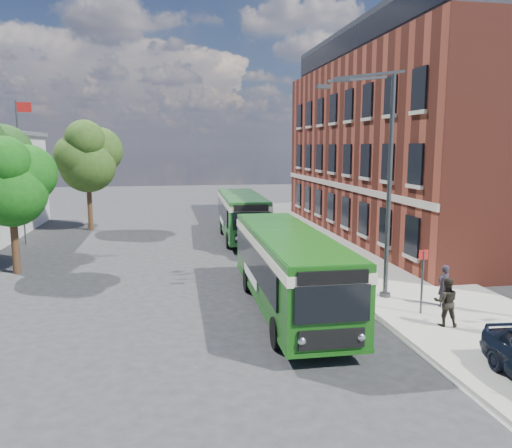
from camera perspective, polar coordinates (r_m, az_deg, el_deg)
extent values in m
plane|color=#262628|center=(21.64, -0.53, -7.81)|extent=(120.00, 120.00, 0.00)
cube|color=gray|center=(30.91, 9.89, -2.72)|extent=(6.00, 48.00, 0.15)
cube|color=beige|center=(30.04, 4.40, -3.08)|extent=(0.12, 48.00, 0.01)
cube|color=maroon|center=(36.83, 18.39, 8.10)|extent=(12.00, 26.00, 12.00)
cube|color=#BAAE9D|center=(34.48, 9.29, 4.41)|extent=(0.12, 26.00, 0.35)
cube|color=#212329|center=(37.46, 18.95, 19.01)|extent=(10.80, 24.80, 2.20)
cube|color=black|center=(35.27, 10.70, 19.99)|extent=(0.08, 24.00, 1.40)
cylinder|color=#3B3E40|center=(34.71, -25.30, 5.20)|extent=(0.10, 0.10, 9.00)
cube|color=#A21312|center=(34.63, -25.02, 12.01)|extent=(0.90, 0.02, 0.60)
cylinder|color=#3B3E40|center=(21.24, 14.51, -8.01)|extent=(0.44, 0.44, 0.30)
cylinder|color=#3B3E40|center=(20.43, 14.98, 3.76)|extent=(0.18, 0.18, 9.00)
cube|color=#3B3E40|center=(19.49, 12.84, 16.28)|extent=(2.58, 0.46, 0.37)
cube|color=#3B3E40|center=(20.59, 11.50, 15.91)|extent=(2.58, 0.46, 0.37)
cube|color=#3B3E40|center=(18.57, 9.75, 15.97)|extent=(0.55, 0.22, 0.16)
cube|color=#3B3E40|center=(20.60, 7.66, 15.30)|extent=(0.55, 0.22, 0.16)
cylinder|color=#3B3E40|center=(19.23, 18.45, -6.56)|extent=(0.08, 0.08, 2.50)
cube|color=red|center=(18.98, 18.61, -3.35)|extent=(0.35, 0.04, 0.35)
cube|color=#155212|center=(19.06, 3.66, -4.62)|extent=(2.64, 10.87, 2.45)
cube|color=#155212|center=(19.39, 3.62, -8.29)|extent=(2.68, 10.91, 0.14)
cube|color=black|center=(19.08, -0.30, -4.20)|extent=(0.19, 9.04, 1.10)
cube|color=black|center=(19.63, 7.12, -3.90)|extent=(0.19, 9.04, 1.10)
cube|color=#F3E9C8|center=(18.88, 3.68, -2.18)|extent=(2.70, 10.93, 0.32)
cube|color=#155212|center=(18.81, 3.69, -1.11)|extent=(2.54, 10.77, 0.12)
cube|color=black|center=(13.95, 8.74, -9.04)|extent=(2.15, 0.11, 1.05)
cube|color=black|center=(13.73, 8.82, -6.08)|extent=(2.00, 0.11, 0.38)
cube|color=black|center=(14.27, 8.65, -12.88)|extent=(1.90, 0.10, 0.55)
sphere|color=silver|center=(14.07, 5.24, -13.15)|extent=(0.26, 0.26, 0.26)
sphere|color=silver|center=(14.56, 11.89, -12.52)|extent=(0.26, 0.26, 0.26)
cube|color=black|center=(24.24, 0.78, -1.14)|extent=(2.00, 0.11, 0.90)
cube|color=white|center=(19.93, -0.64, -5.85)|extent=(0.08, 3.20, 0.45)
cylinder|color=black|center=(15.81, 2.38, -12.33)|extent=(0.29, 1.00, 1.00)
cylinder|color=black|center=(16.42, 10.58, -11.65)|extent=(0.29, 1.00, 1.00)
cylinder|color=black|center=(21.66, -0.97, -6.43)|extent=(0.29, 1.00, 1.00)
cylinder|color=black|center=(22.11, 5.07, -6.14)|extent=(0.29, 1.00, 1.00)
cube|color=#216322|center=(33.60, -1.63, 1.28)|extent=(2.83, 9.80, 2.45)
cube|color=#216322|center=(33.80, -1.62, -0.86)|extent=(2.87, 9.84, 0.14)
cube|color=black|center=(33.77, -3.85, 1.51)|extent=(0.35, 7.91, 1.10)
cube|color=black|center=(34.05, 0.46, 1.60)|extent=(0.35, 7.91, 1.10)
cube|color=beige|center=(33.51, -1.63, 2.68)|extent=(2.89, 9.86, 0.32)
cube|color=#216322|center=(33.47, -1.64, 3.29)|extent=(2.73, 9.69, 0.12)
cube|color=black|center=(28.78, -0.53, 0.35)|extent=(2.15, 0.15, 1.05)
cube|color=black|center=(28.66, -0.53, 1.83)|extent=(2.00, 0.15, 0.38)
cube|color=black|center=(28.93, -0.53, -1.61)|extent=(1.90, 0.14, 0.55)
sphere|color=silver|center=(28.85, -2.21, -1.65)|extent=(0.26, 0.26, 0.26)
sphere|color=silver|center=(29.07, 1.13, -1.56)|extent=(0.26, 0.26, 0.26)
cube|color=black|center=(38.40, -2.45, 2.57)|extent=(2.00, 0.15, 0.90)
cube|color=white|center=(34.56, -3.94, 0.43)|extent=(0.15, 3.20, 0.45)
cylinder|color=black|center=(30.69, -3.15, -1.87)|extent=(0.31, 1.01, 1.00)
cylinder|color=black|center=(30.97, 1.17, -1.76)|extent=(0.31, 1.01, 1.00)
cylinder|color=black|center=(35.71, -3.86, -0.35)|extent=(0.31, 1.01, 1.00)
cylinder|color=black|center=(35.96, -0.14, -0.27)|extent=(0.31, 1.01, 1.00)
imported|color=black|center=(20.43, 20.65, -6.62)|extent=(0.68, 0.55, 1.62)
imported|color=black|center=(18.32, 20.89, -8.30)|extent=(0.98, 0.88, 1.68)
cylinder|color=#3B2415|center=(27.16, -25.82, -2.16)|extent=(0.36, 0.36, 2.87)
sphere|color=#134C10|center=(26.82, -26.19, 3.31)|extent=(3.39, 3.39, 3.39)
sphere|color=#134C10|center=(27.10, -24.68, 5.25)|extent=(2.87, 2.87, 2.87)
sphere|color=#134C10|center=(26.12, -26.81, 6.44)|extent=(2.34, 2.34, 2.34)
sphere|color=#1C3D15|center=(32.84, -26.97, 7.21)|extent=(3.41, 3.41, 3.41)
cylinder|color=#3B2415|center=(39.20, -18.45, 1.85)|extent=(0.36, 0.36, 3.46)
sphere|color=#2B4818|center=(38.97, -18.68, 6.44)|extent=(4.09, 4.09, 4.09)
sphere|color=#2B4818|center=(39.46, -17.48, 8.01)|extent=(3.46, 3.46, 3.46)
sphere|color=#2B4818|center=(38.52, -19.89, 7.30)|extent=(3.15, 3.15, 3.15)
sphere|color=#2B4818|center=(38.17, -18.99, 9.11)|extent=(2.83, 2.83, 2.83)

